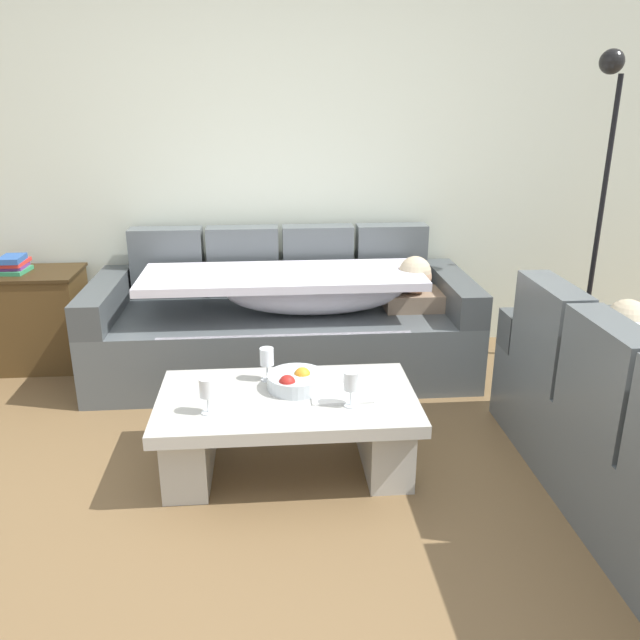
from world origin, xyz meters
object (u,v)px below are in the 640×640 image
Objects in this scene: coffee_table at (288,423)px; open_magazine at (341,394)px; floor_lamp at (599,195)px; side_cabinet at (28,319)px; couch_along_wall at (289,322)px; wine_glass_near_right at (351,382)px; wine_glass_near_left at (207,389)px; wine_glass_far_back at (266,358)px; fruit_bowl at (296,381)px; book_stack_on_cabinet at (14,264)px.

open_magazine reaches higher than coffee_table.
coffee_table is 0.62× the size of floor_lamp.
couch_along_wall is at bearing -7.60° from side_cabinet.
couch_along_wall is 2.08m from floor_lamp.
couch_along_wall is at bearing 100.35° from wine_glass_near_right.
couch_along_wall reaches higher than side_cabinet.
couch_along_wall is at bearing 87.60° from coffee_table.
wine_glass_far_back is at bearing 52.01° from wine_glass_near_left.
side_cabinet is 0.37× the size of floor_lamp.
floor_lamp reaches higher than fruit_bowl.
book_stack_on_cabinet is (-1.72, 1.30, 0.27)m from fruit_bowl.
wine_glass_near_right reaches higher than fruit_bowl.
wine_glass_near_left is at bearing -158.20° from coffee_table.
side_cabinet is (-1.93, 1.50, -0.17)m from wine_glass_near_right.
open_magazine is at bearing 12.64° from wine_glass_near_left.
book_stack_on_cabinet is at bearing 176.14° from floor_lamp.
book_stack_on_cabinet is at bearing 142.97° from fruit_bowl.
floor_lamp is (1.69, 1.26, 0.62)m from wine_glass_near_right.
wine_glass_near_left is 1.00× the size of wine_glass_far_back.
open_magazine is (0.25, -0.01, 0.15)m from coffee_table.
fruit_bowl is 0.14× the size of floor_lamp.
floor_lamp reaches higher than wine_glass_near_right.
wine_glass_near_right is 0.59× the size of open_magazine.
wine_glass_near_left is (-0.40, -0.22, 0.08)m from fruit_bowl.
open_magazine is 0.39× the size of side_cabinet.
coffee_table is at bearing -120.62° from fruit_bowl.
wine_glass_near_right is at bearing -143.40° from floor_lamp.
couch_along_wall is 1.21× the size of floor_lamp.
book_stack_on_cabinet reaches higher than open_magazine.
couch_along_wall reaches higher than wine_glass_near_right.
wine_glass_near_right is at bearing -79.65° from couch_along_wall.
book_stack_on_cabinet is (-1.33, 1.52, 0.20)m from wine_glass_near_left.
book_stack_on_cabinet is at bearing 172.61° from couch_along_wall.
wine_glass_far_back is (-0.09, 0.19, 0.26)m from coffee_table.
couch_along_wall is at bearing 72.94° from wine_glass_near_left.
wine_glass_near_left is 2.03m from book_stack_on_cabinet.
open_magazine is at bearing -80.15° from couch_along_wall.
wine_glass_near_left and wine_glass_near_right have the same top height.
book_stack_on_cabinet is (-1.58, 1.19, 0.20)m from wine_glass_far_back.
floor_lamp is at bearing 24.61° from wine_glass_far_back.
coffee_table is at bearing 21.80° from wine_glass_near_left.
couch_along_wall is 1.37m from wine_glass_near_left.
fruit_bowl is 0.32m from wine_glass_near_right.
fruit_bowl is at bearing -37.60° from side_cabinet.
open_magazine is (0.60, 0.13, -0.11)m from wine_glass_near_left.
couch_along_wall is 0.99m from wine_glass_far_back.
open_magazine is at bearing -146.54° from floor_lamp.
couch_along_wall is at bearing 81.64° from wine_glass_far_back.
fruit_bowl is 0.19m from wine_glass_far_back.
open_magazine is at bearing -22.69° from fruit_bowl.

